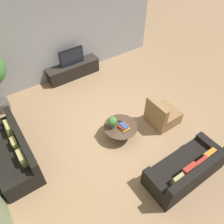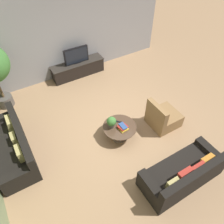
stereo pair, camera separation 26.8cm
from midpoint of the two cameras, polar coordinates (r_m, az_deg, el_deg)
ground_plane at (r=6.29m, az=2.17°, el=-4.37°), size 24.00×24.00×0.00m
back_wall_stone at (r=7.74m, az=-11.29°, el=19.36°), size 7.40×0.12×3.00m
media_console at (r=8.15m, az=-7.93°, el=11.16°), size 1.92×0.50×0.52m
television at (r=7.86m, az=-8.32°, el=14.37°), size 0.87×0.13×0.58m
coffee_table at (r=5.92m, az=3.29°, el=-4.63°), size 0.90×0.90×0.39m
couch_by_wall at (r=6.02m, az=-23.37°, el=-8.45°), size 0.84×2.14×0.84m
couch_near_entry at (r=5.43m, az=19.55°, el=-15.03°), size 1.94×0.84×0.84m
armchair_wicker at (r=6.39m, az=14.27°, el=-1.47°), size 0.80×0.76×0.86m
potted_plant_tabletop at (r=5.67m, az=1.22°, el=-2.63°), size 0.25×0.25×0.34m
book_stack at (r=5.76m, az=4.17°, el=-3.99°), size 0.27×0.27×0.10m
remote_black at (r=5.93m, az=3.05°, el=-2.57°), size 0.14×0.14×0.02m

